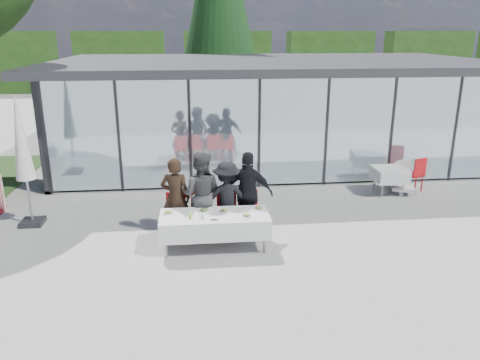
# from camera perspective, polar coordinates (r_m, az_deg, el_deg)

# --- Properties ---
(ground) EXTENTS (90.00, 90.00, 0.00)m
(ground) POSITION_cam_1_polar(r_m,az_deg,el_deg) (9.87, -0.39, -8.55)
(ground) COLOR #9C9994
(ground) RESTS_ON ground
(pavilion) EXTENTS (14.80, 8.80, 3.44)m
(pavilion) POSITION_cam_1_polar(r_m,az_deg,el_deg) (17.36, 3.63, 10.30)
(pavilion) COLOR gray
(pavilion) RESTS_ON ground
(treeline) EXTENTS (62.50, 2.00, 4.40)m
(treeline) POSITION_cam_1_polar(r_m,az_deg,el_deg) (36.90, -7.96, 14.14)
(treeline) COLOR #183510
(treeline) RESTS_ON ground
(dining_table) EXTENTS (2.26, 0.96, 0.75)m
(dining_table) POSITION_cam_1_polar(r_m,az_deg,el_deg) (9.77, -3.11, -5.39)
(dining_table) COLOR silver
(dining_table) RESTS_ON ground
(diner_a) EXTENTS (0.77, 0.77, 1.79)m
(diner_a) POSITION_cam_1_polar(r_m,az_deg,el_deg) (10.32, -7.85, -2.13)
(diner_a) COLOR black
(diner_a) RESTS_ON ground
(diner_chair_a) EXTENTS (0.44, 0.44, 0.97)m
(diner_chair_a) POSITION_cam_1_polar(r_m,az_deg,el_deg) (10.46, -7.77, -3.93)
(diner_chair_a) COLOR #B70C10
(diner_chair_a) RESTS_ON ground
(diner_b) EXTENTS (1.11, 1.11, 1.91)m
(diner_b) POSITION_cam_1_polar(r_m,az_deg,el_deg) (10.30, -4.81, -1.72)
(diner_b) COLOR #434343
(diner_b) RESTS_ON ground
(diner_chair_b) EXTENTS (0.44, 0.44, 0.97)m
(diner_chair_b) POSITION_cam_1_polar(r_m,az_deg,el_deg) (10.46, -4.75, -3.84)
(diner_chair_b) COLOR #B70C10
(diner_chair_b) RESTS_ON ground
(diner_c) EXTENTS (1.11, 1.11, 1.68)m
(diner_c) POSITION_cam_1_polar(r_m,az_deg,el_deg) (10.36, -1.61, -2.22)
(diner_c) COLOR black
(diner_c) RESTS_ON ground
(diner_chair_c) EXTENTS (0.44, 0.44, 0.97)m
(diner_chair_c) POSITION_cam_1_polar(r_m,az_deg,el_deg) (10.48, -1.61, -3.73)
(diner_chair_c) COLOR #B70C10
(diner_chair_c) RESTS_ON ground
(diner_d) EXTENTS (1.36, 1.36, 1.88)m
(diner_d) POSITION_cam_1_polar(r_m,az_deg,el_deg) (10.37, 1.03, -1.61)
(diner_d) COLOR black
(diner_d) RESTS_ON ground
(diner_chair_d) EXTENTS (0.44, 0.44, 0.97)m
(diner_chair_d) POSITION_cam_1_polar(r_m,az_deg,el_deg) (10.53, 1.00, -3.64)
(diner_chair_d) COLOR #B70C10
(diner_chair_d) RESTS_ON ground
(plate_a) EXTENTS (0.25, 0.25, 0.07)m
(plate_a) POSITION_cam_1_polar(r_m,az_deg,el_deg) (9.84, -8.76, -3.91)
(plate_a) COLOR silver
(plate_a) RESTS_ON dining_table
(plate_b) EXTENTS (0.25, 0.25, 0.07)m
(plate_b) POSITION_cam_1_polar(r_m,az_deg,el_deg) (9.86, -4.39, -3.70)
(plate_b) COLOR silver
(plate_b) RESTS_ON dining_table
(plate_c) EXTENTS (0.25, 0.25, 0.07)m
(plate_c) POSITION_cam_1_polar(r_m,az_deg,el_deg) (9.81, -1.83, -3.77)
(plate_c) COLOR silver
(plate_c) RESTS_ON dining_table
(plate_d) EXTENTS (0.25, 0.25, 0.07)m
(plate_d) POSITION_cam_1_polar(r_m,az_deg,el_deg) (9.95, 2.26, -3.45)
(plate_d) COLOR silver
(plate_d) RESTS_ON dining_table
(plate_extra) EXTENTS (0.25, 0.25, 0.07)m
(plate_extra) POSITION_cam_1_polar(r_m,az_deg,el_deg) (9.56, 0.83, -4.37)
(plate_extra) COLOR silver
(plate_extra) RESTS_ON dining_table
(juice_bottle) EXTENTS (0.06, 0.06, 0.14)m
(juice_bottle) POSITION_cam_1_polar(r_m,az_deg,el_deg) (9.53, -6.08, -4.27)
(juice_bottle) COLOR #9BC050
(juice_bottle) RESTS_ON dining_table
(drinking_glasses) EXTENTS (0.07, 0.07, 0.10)m
(drinking_glasses) POSITION_cam_1_polar(r_m,az_deg,el_deg) (9.49, -4.59, -4.44)
(drinking_glasses) COLOR silver
(drinking_glasses) RESTS_ON dining_table
(folded_eyeglasses) EXTENTS (0.14, 0.03, 0.01)m
(folded_eyeglasses) POSITION_cam_1_polar(r_m,az_deg,el_deg) (9.41, -3.17, -4.87)
(folded_eyeglasses) COLOR black
(folded_eyeglasses) RESTS_ON dining_table
(spare_table_right) EXTENTS (0.86, 0.86, 0.74)m
(spare_table_right) POSITION_cam_1_polar(r_m,az_deg,el_deg) (13.67, 17.76, 0.64)
(spare_table_right) COLOR silver
(spare_table_right) RESTS_ON ground
(spare_chair_a) EXTENTS (0.55, 0.55, 0.97)m
(spare_chair_a) POSITION_cam_1_polar(r_m,az_deg,el_deg) (14.66, 18.31, 1.63)
(spare_chair_a) COLOR #B70C10
(spare_chair_a) RESTS_ON ground
(spare_chair_b) EXTENTS (0.57, 0.57, 0.97)m
(spare_chair_b) POSITION_cam_1_polar(r_m,az_deg,el_deg) (14.19, 20.71, 0.86)
(spare_chair_b) COLOR #B70C10
(spare_chair_b) RESTS_ON ground
(market_umbrella) EXTENTS (0.50, 0.50, 3.00)m
(market_umbrella) POSITION_cam_1_polar(r_m,az_deg,el_deg) (11.60, -25.06, 3.74)
(market_umbrella) COLOR black
(market_umbrella) RESTS_ON ground
(lounger) EXTENTS (0.98, 1.45, 0.72)m
(lounger) POSITION_cam_1_polar(r_m,az_deg,el_deg) (14.34, 18.97, 0.05)
(lounger) COLOR silver
(lounger) RESTS_ON ground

